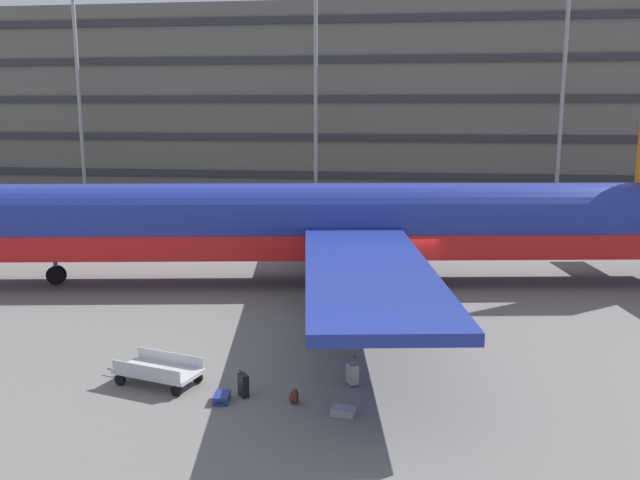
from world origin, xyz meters
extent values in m
plane|color=slate|center=(0.00, 0.00, 0.00)|extent=(600.00, 600.00, 0.00)
cube|color=#605B56|center=(0.00, 45.35, 9.27)|extent=(127.12, 19.31, 18.54)
cube|color=#2D2D33|center=(0.00, 35.60, 1.85)|extent=(125.85, 0.24, 0.70)
cube|color=#2D2D33|center=(0.00, 35.60, 5.56)|extent=(125.85, 0.24, 0.70)
cube|color=#2D2D33|center=(0.00, 35.60, 9.27)|extent=(125.85, 0.24, 0.70)
cube|color=#2D2D33|center=(0.00, 35.60, 12.98)|extent=(125.85, 0.24, 0.70)
cube|color=#2D2D33|center=(0.00, 35.60, 16.68)|extent=(125.85, 0.24, 0.70)
cylinder|color=navy|center=(-3.87, 0.65, 3.06)|extent=(35.07, 9.24, 3.63)
cube|color=red|center=(-3.87, 0.65, 2.06)|extent=(33.68, 8.94, 1.16)
cube|color=navy|center=(11.82, 6.72, 3.51)|extent=(2.66, 5.66, 0.20)
cube|color=navy|center=(-1.40, -8.22, 2.79)|extent=(6.72, 15.19, 0.36)
cube|color=navy|center=(-4.37, 9.85, 2.79)|extent=(6.72, 15.19, 0.36)
cylinder|color=#9E9EA3|center=(-2.32, -5.69, 1.49)|extent=(2.88, 2.39, 2.00)
cylinder|color=#9E9EA3|center=(-4.43, 7.16, 1.49)|extent=(2.88, 2.39, 2.00)
cylinder|color=black|center=(-16.97, -1.50, 0.45)|extent=(0.94, 0.49, 0.90)
cylinder|color=slate|center=(-16.97, -1.50, 1.07)|extent=(0.20, 0.20, 1.25)
cylinder|color=black|center=(-2.24, -0.64, 0.45)|extent=(0.94, 0.49, 0.90)
cylinder|color=slate|center=(-2.24, -0.64, 1.07)|extent=(0.20, 0.20, 1.25)
cylinder|color=black|center=(-2.74, 2.40, 0.45)|extent=(0.94, 0.49, 0.90)
cylinder|color=slate|center=(-2.74, 2.40, 1.07)|extent=(0.20, 0.20, 1.25)
cylinder|color=gray|center=(-32.08, 31.37, 10.40)|extent=(0.36, 0.36, 20.80)
cylinder|color=gray|center=(-9.16, 31.37, 10.91)|extent=(0.36, 0.36, 21.81)
cylinder|color=gray|center=(12.50, 31.37, 9.63)|extent=(0.36, 0.36, 19.25)
cube|color=black|center=(-4.72, -13.01, 0.37)|extent=(0.41, 0.46, 0.63)
cylinder|color=#333338|center=(-4.83, -12.96, 0.73)|extent=(0.02, 0.02, 0.10)
cylinder|color=#333338|center=(-4.70, -13.14, 0.73)|extent=(0.02, 0.02, 0.10)
cube|color=black|center=(-4.76, -13.05, 0.78)|extent=(0.16, 0.20, 0.02)
cylinder|color=black|center=(-4.75, -12.83, 0.03)|extent=(0.05, 0.05, 0.05)
cylinder|color=black|center=(-4.55, -13.09, 0.03)|extent=(0.05, 0.05, 0.05)
cylinder|color=black|center=(-4.88, -12.93, 0.03)|extent=(0.05, 0.05, 0.05)
cylinder|color=black|center=(-4.68, -13.19, 0.03)|extent=(0.05, 0.05, 0.05)
cube|color=gray|center=(-1.67, -13.83, 0.11)|extent=(0.69, 0.52, 0.21)
cube|color=black|center=(-2.00, -13.79, 0.11)|extent=(0.06, 0.23, 0.02)
cube|color=gray|center=(-1.61, -11.70, 0.36)|extent=(0.44, 0.49, 0.62)
cylinder|color=#333338|center=(-1.48, -11.75, 0.78)|extent=(0.02, 0.02, 0.22)
cylinder|color=#333338|center=(-1.60, -11.56, 0.78)|extent=(0.02, 0.02, 0.22)
cube|color=black|center=(-1.54, -11.66, 0.89)|extent=(0.14, 0.21, 0.02)
cylinder|color=black|center=(-1.61, -11.89, 0.03)|extent=(0.05, 0.04, 0.05)
cylinder|color=black|center=(-1.78, -11.61, 0.03)|extent=(0.05, 0.04, 0.05)
cylinder|color=black|center=(-1.44, -11.79, 0.03)|extent=(0.05, 0.04, 0.05)
cylinder|color=black|center=(-1.60, -11.50, 0.03)|extent=(0.05, 0.04, 0.05)
cube|color=navy|center=(-5.25, -13.48, 0.12)|extent=(0.49, 0.70, 0.24)
cube|color=black|center=(-5.21, -13.83, 0.12)|extent=(0.22, 0.05, 0.02)
ellipsoid|color=#592619|center=(-3.15, -13.30, 0.21)|extent=(0.32, 0.38, 0.42)
ellipsoid|color=#592619|center=(-3.24, -13.33, 0.15)|extent=(0.18, 0.25, 0.19)
torus|color=black|center=(-3.12, -13.28, 0.43)|extent=(0.04, 0.08, 0.08)
cube|color=black|center=(-3.02, -13.34, 0.21)|extent=(0.04, 0.04, 0.35)
cube|color=black|center=(-3.09, -13.18, 0.21)|extent=(0.04, 0.04, 0.35)
cube|color=#B7B7BC|center=(-7.54, -12.48, 0.42)|extent=(2.85, 1.94, 0.12)
cylinder|color=#4C4C51|center=(-9.13, -12.05, 0.18)|extent=(0.69, 0.23, 0.05)
cube|color=#B7B7BC|center=(-7.70, -13.08, 0.62)|extent=(2.39, 0.69, 0.40)
cube|color=#B7B7BC|center=(-7.37, -11.89, 0.62)|extent=(2.39, 0.69, 0.40)
cylinder|color=black|center=(-8.69, -12.74, 0.18)|extent=(0.37, 0.19, 0.36)
cylinder|color=black|center=(-8.39, -11.67, 0.18)|extent=(0.37, 0.19, 0.36)
cylinder|color=black|center=(-6.68, -13.29, 0.18)|extent=(0.37, 0.19, 0.36)
cylinder|color=black|center=(-6.39, -12.22, 0.18)|extent=(0.37, 0.19, 0.36)
camera|label=1|loc=(0.21, -31.49, 8.40)|focal=38.37mm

